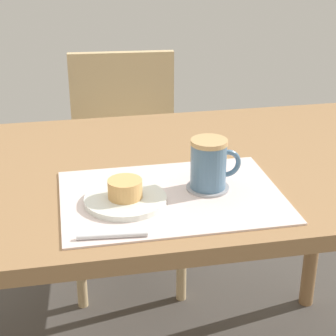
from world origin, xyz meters
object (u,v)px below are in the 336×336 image
Objects in this scene: pastry_plate at (125,200)px; pastry at (125,189)px; coffee_mug at (210,164)px; dining_table at (142,195)px; wooden_chair at (125,158)px.

pastry_plate is 2.40× the size of pastry.
pastry_plate is 1.54× the size of coffee_mug.
coffee_mug is (0.13, -0.15, 0.14)m from dining_table.
wooden_chair reaches higher than pastry_plate.
coffee_mug is (0.08, -0.84, 0.33)m from wooden_chair.
coffee_mug is (0.19, 0.03, 0.03)m from pastry.
pastry_plate reaches higher than dining_table.
pastry is at bearing -108.48° from dining_table.
pastry_plate is 0.03m from pastry.
wooden_chair is 0.93m from pastry.
pastry reaches higher than pastry_plate.
wooden_chair is at bearing 86.50° from dining_table.
coffee_mug reaches higher than pastry_plate.
dining_table is at bearing 71.52° from pastry.
wooden_chair is 0.91m from coffee_mug.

